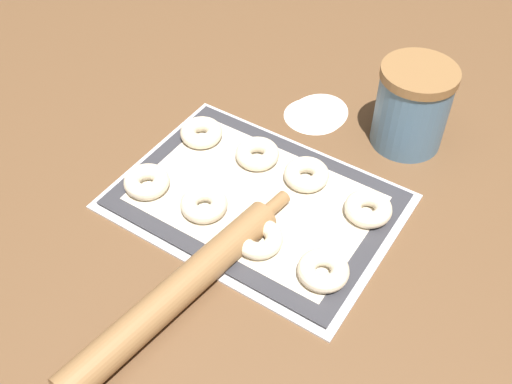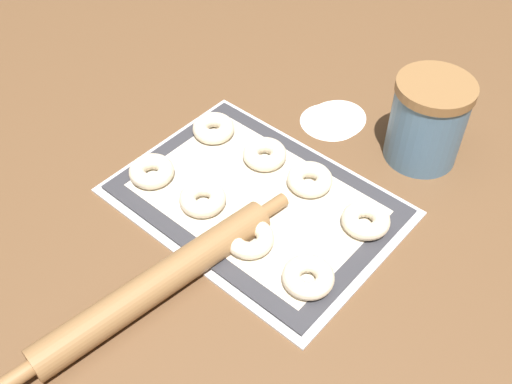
% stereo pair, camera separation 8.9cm
% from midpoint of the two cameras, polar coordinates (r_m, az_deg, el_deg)
% --- Properties ---
extents(ground_plane, '(2.80, 2.80, 0.00)m').
position_cam_midpoint_polar(ground_plane, '(0.96, 2.92, -0.31)').
color(ground_plane, brown).
extents(baking_tray, '(0.43, 0.31, 0.01)m').
position_cam_midpoint_polar(baking_tray, '(0.95, 2.69, -0.98)').
color(baking_tray, silver).
rests_on(baking_tray, ground_plane).
extents(baking_mat, '(0.41, 0.29, 0.00)m').
position_cam_midpoint_polar(baking_mat, '(0.94, 2.71, -0.76)').
color(baking_mat, '#333338').
rests_on(baking_mat, baking_tray).
extents(bagel_front_far_left, '(0.07, 0.07, 0.03)m').
position_cam_midpoint_polar(bagel_front_far_left, '(0.97, -7.35, 1.85)').
color(bagel_front_far_left, beige).
rests_on(bagel_front_far_left, baking_mat).
extents(bagel_front_mid_left, '(0.07, 0.07, 0.03)m').
position_cam_midpoint_polar(bagel_front_mid_left, '(0.92, -2.36, -0.78)').
color(bagel_front_mid_left, beige).
rests_on(bagel_front_mid_left, baking_mat).
extents(bagel_front_mid_right, '(0.07, 0.07, 0.03)m').
position_cam_midpoint_polar(bagel_front_mid_right, '(0.87, 2.30, -4.57)').
color(bagel_front_mid_right, beige).
rests_on(bagel_front_mid_right, baking_mat).
extents(bagel_front_far_right, '(0.07, 0.07, 0.03)m').
position_cam_midpoint_polar(bagel_front_far_right, '(0.84, 8.07, -8.19)').
color(bagel_front_far_right, beige).
rests_on(bagel_front_far_right, baking_mat).
extents(bagel_back_far_left, '(0.07, 0.07, 0.03)m').
position_cam_midpoint_polar(bagel_back_far_left, '(1.05, -1.62, 5.99)').
color(bagel_back_far_left, beige).
rests_on(bagel_back_far_left, baking_mat).
extents(bagel_back_mid_left, '(0.07, 0.07, 0.03)m').
position_cam_midpoint_polar(bagel_back_mid_left, '(1.00, 3.40, 3.50)').
color(bagel_back_mid_left, beige).
rests_on(bagel_back_mid_left, baking_mat).
extents(bagel_back_mid_right, '(0.07, 0.07, 0.03)m').
position_cam_midpoint_polar(bagel_back_mid_right, '(0.96, 7.80, 1.06)').
color(bagel_back_mid_right, beige).
rests_on(bagel_back_mid_right, baking_mat).
extents(bagel_back_far_right, '(0.07, 0.07, 0.03)m').
position_cam_midpoint_polar(bagel_back_far_right, '(0.92, 13.18, -2.76)').
color(bagel_back_far_right, beige).
rests_on(bagel_back_far_right, baking_mat).
extents(flour_canister, '(0.13, 0.13, 0.15)m').
position_cam_midpoint_polar(flour_canister, '(1.03, 18.44, 6.34)').
color(flour_canister, slate).
rests_on(flour_canister, ground_plane).
extents(rolling_pin, '(0.10, 0.47, 0.05)m').
position_cam_midpoint_polar(rolling_pin, '(0.83, -6.30, -8.81)').
color(rolling_pin, olive).
rests_on(rolling_pin, ground_plane).
extents(flour_patch_near, '(0.10, 0.12, 0.00)m').
position_cam_midpoint_polar(flour_patch_near, '(1.12, 9.92, 6.77)').
color(flour_patch_near, white).
rests_on(flour_patch_near, ground_plane).
extents(flour_patch_far, '(0.11, 0.11, 0.00)m').
position_cam_midpoint_polar(flour_patch_far, '(1.11, 9.34, 6.55)').
color(flour_patch_far, white).
rests_on(flour_patch_far, ground_plane).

